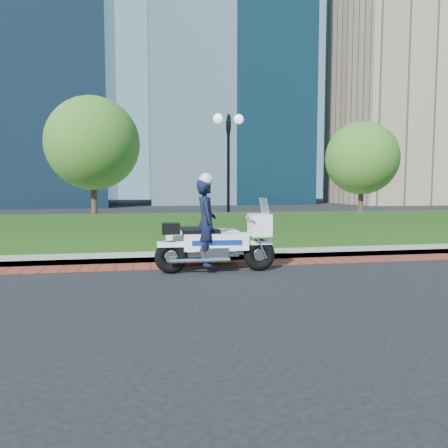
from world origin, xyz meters
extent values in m
plane|color=black|center=(0.00, 0.00, 0.00)|extent=(120.00, 120.00, 0.00)
cube|color=maroon|center=(0.00, 1.50, 0.01)|extent=(60.00, 1.00, 0.01)
cube|color=gray|center=(0.00, 6.00, 0.07)|extent=(60.00, 8.00, 0.15)
cube|color=#1A3411|center=(0.00, 3.60, 0.65)|extent=(18.00, 1.20, 1.00)
cylinder|color=black|center=(1.00, 5.20, 0.30)|extent=(0.30, 0.30, 0.30)
cylinder|color=black|center=(1.00, 5.20, 2.15)|extent=(0.10, 0.10, 3.70)
cylinder|color=black|center=(1.00, 5.20, 4.00)|extent=(0.04, 0.70, 0.70)
sphere|color=white|center=(0.65, 5.20, 4.20)|extent=(0.32, 0.32, 0.32)
sphere|color=white|center=(1.35, 5.20, 4.20)|extent=(0.32, 0.32, 0.32)
cylinder|color=#332319|center=(-3.50, 6.50, 1.23)|extent=(0.20, 0.20, 2.17)
sphere|color=#195615|center=(-3.50, 6.50, 3.44)|extent=(3.20, 3.20, 3.20)
cylinder|color=#332319|center=(6.50, 6.50, 1.11)|extent=(0.20, 0.20, 1.92)
sphere|color=#195615|center=(6.50, 6.50, 3.05)|extent=(2.80, 2.80, 2.80)
cube|color=black|center=(8.00, 44.00, 23.00)|extent=(18.00, 15.00, 46.00)
cube|color=gray|center=(28.00, 38.00, 14.00)|extent=(14.00, 12.00, 28.00)
torus|color=black|center=(-1.22, 0.52, 0.37)|extent=(0.75, 0.24, 0.75)
torus|color=black|center=(0.82, 0.48, 0.37)|extent=(0.75, 0.24, 0.75)
cube|color=white|center=(-0.20, 0.50, 0.70)|extent=(1.48, 0.39, 0.38)
cube|color=silver|center=(-0.26, 0.50, 0.43)|extent=(0.63, 0.47, 0.32)
cube|color=white|center=(0.82, 0.48, 1.07)|extent=(0.47, 0.63, 0.51)
cube|color=silver|center=(0.93, 0.48, 1.47)|extent=(0.15, 0.57, 0.45)
cube|color=black|center=(-0.54, 0.51, 0.93)|extent=(0.86, 0.36, 0.11)
cube|color=black|center=(-1.22, 0.52, 1.02)|extent=(0.40, 0.37, 0.25)
cube|color=white|center=(-0.41, 1.47, 0.57)|extent=(1.77, 0.83, 0.62)
cube|color=black|center=(-0.52, 1.47, 0.90)|extent=(0.80, 0.58, 0.09)
torus|color=black|center=(-0.51, 2.01, 0.28)|extent=(0.57, 0.19, 0.57)
imported|color=black|center=(-0.43, 0.51, 1.14)|extent=(0.48, 0.72, 1.95)
sphere|color=white|center=(-0.43, 0.51, 2.10)|extent=(0.32, 0.32, 0.32)
camera|label=1|loc=(-1.80, -9.23, 1.94)|focal=35.00mm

